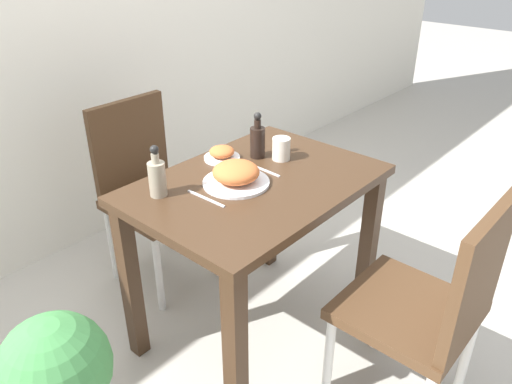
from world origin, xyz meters
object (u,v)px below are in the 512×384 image
object	(u,v)px
sauce_bottle	(157,177)
side_plate	(222,154)
food_plate	(236,175)
chair_far	(148,184)
drink_cup	(281,149)
condiment_bottle	(258,140)
chair_near	(433,304)

from	to	relation	value
sauce_bottle	side_plate	bearing A→B (deg)	7.48
food_plate	side_plate	size ratio (longest dim) A/B	1.69
chair_far	side_plate	size ratio (longest dim) A/B	6.03
drink_cup	condiment_bottle	distance (m)	0.10
chair_near	chair_far	size ratio (longest dim) A/B	1.00
chair_far	chair_near	bearing A→B (deg)	-86.49
food_plate	sauce_bottle	bearing A→B (deg)	148.96
food_plate	condiment_bottle	bearing A→B (deg)	23.42
chair_near	drink_cup	xyz separation A→B (m)	(0.14, 0.75, 0.29)
chair_far	side_plate	bearing A→B (deg)	-81.83
sauce_bottle	food_plate	bearing A→B (deg)	-31.04
chair_far	drink_cup	xyz separation A→B (m)	(0.22, -0.62, 0.29)
chair_far	food_plate	bearing A→B (deg)	-95.21
chair_far	drink_cup	size ratio (longest dim) A/B	9.65
drink_cup	chair_near	bearing A→B (deg)	-100.47
side_plate	sauce_bottle	world-z (taller)	sauce_bottle
chair_far	sauce_bottle	bearing A→B (deg)	-121.59
condiment_bottle	food_plate	bearing A→B (deg)	-156.58
chair_far	condiment_bottle	bearing A→B (deg)	-71.52
side_plate	sauce_bottle	xyz separation A→B (m)	(-0.36, -0.05, 0.05)
chair_near	food_plate	size ratio (longest dim) A/B	3.57
chair_near	food_plate	xyz separation A→B (m)	(-0.14, 0.74, 0.28)
chair_near	chair_far	bearing A→B (deg)	-86.49
chair_near	condiment_bottle	world-z (taller)	condiment_bottle
sauce_bottle	condiment_bottle	xyz separation A→B (m)	(0.48, -0.04, 0.00)
chair_near	sauce_bottle	world-z (taller)	sauce_bottle
sauce_bottle	drink_cup	bearing A→B (deg)	-14.09
side_plate	drink_cup	xyz separation A→B (m)	(0.16, -0.18, 0.02)
chair_far	sauce_bottle	distance (m)	0.65
food_plate	drink_cup	distance (m)	0.28
chair_near	chair_far	world-z (taller)	same
chair_far	condiment_bottle	size ratio (longest dim) A/B	4.63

